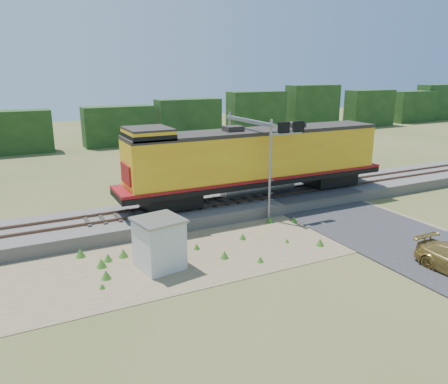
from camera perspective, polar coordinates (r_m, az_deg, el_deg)
ground at (r=25.39m, az=5.70°, el=-6.50°), size 140.00×140.00×0.00m
ballast at (r=30.17m, az=-0.38°, el=-1.99°), size 70.00×5.00×0.80m
rails at (r=30.03m, az=-0.38°, el=-1.11°), size 70.00×1.54×0.16m
dirt_shoulder at (r=24.85m, az=1.15°, el=-6.90°), size 26.00×8.00×0.03m
road at (r=30.02m, az=16.32°, el=-3.36°), size 7.00×66.00×0.86m
tree_line_north at (r=59.51m, az=-14.40°, el=8.93°), size 130.00×3.00×6.50m
weed_clumps at (r=23.91m, az=-1.60°, el=-7.88°), size 15.00×6.20×0.56m
locomotive at (r=30.61m, az=4.02°, el=4.29°), size 20.20×3.08×5.21m
shed at (r=21.87m, az=-8.45°, el=-6.64°), size 2.54×2.54×2.60m
signal_gantry at (r=29.71m, az=4.40°, el=6.77°), size 2.61×6.20×6.60m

